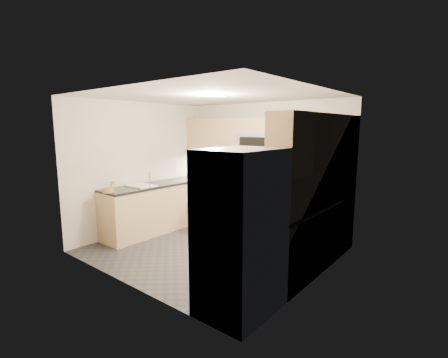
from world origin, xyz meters
TOP-DOWN VIEW (x-y plane):
  - floor at (0.00, 0.00)m, footprint 3.60×3.20m
  - ceiling at (0.00, 0.00)m, footprint 3.60×3.20m
  - wall_back at (0.00, 1.60)m, footprint 3.60×0.02m
  - wall_front at (0.00, -1.60)m, footprint 3.60×0.02m
  - wall_left at (-1.80, 0.00)m, footprint 0.02×3.20m
  - wall_right at (1.80, 0.00)m, footprint 0.02×3.20m
  - base_cab_back_left at (-1.09, 1.30)m, footprint 1.42×0.60m
  - base_cab_back_right at (1.09, 1.30)m, footprint 1.42×0.60m
  - base_cab_right at (1.50, 0.15)m, footprint 0.60×1.70m
  - base_cab_peninsula at (-1.50, 0.00)m, footprint 0.60×2.00m
  - countertop_back_left at (-1.09, 1.30)m, footprint 1.42×0.63m
  - countertop_back_right at (1.09, 1.30)m, footprint 1.42×0.63m
  - countertop_right at (1.50, 0.15)m, footprint 0.63×1.70m
  - countertop_peninsula at (-1.50, 0.00)m, footprint 0.63×2.00m
  - upper_cab_back at (0.00, 1.43)m, footprint 3.60×0.35m
  - upper_cab_right at (1.62, 0.28)m, footprint 0.35×1.95m
  - backsplash_back at (0.00, 1.60)m, footprint 3.60×0.01m
  - backsplash_right at (1.80, 0.45)m, footprint 0.01×2.30m
  - gas_range at (0.00, 1.28)m, footprint 0.76×0.65m
  - range_cooktop at (0.00, 1.28)m, footprint 0.76×0.65m
  - oven_door_glass at (0.00, 0.95)m, footprint 0.62×0.02m
  - oven_handle at (0.00, 0.93)m, footprint 0.60×0.02m
  - microwave at (0.00, 1.40)m, footprint 0.76×0.40m
  - microwave_door at (0.00, 1.20)m, footprint 0.60×0.01m
  - refrigerator at (1.45, -1.15)m, footprint 0.70×0.90m
  - fridge_handle_left at (1.08, -1.33)m, footprint 0.02×0.02m
  - fridge_handle_right at (1.08, -0.97)m, footprint 0.02×0.02m
  - sink_basin at (-1.50, -0.25)m, footprint 0.52×0.38m
  - faucet at (-1.24, -0.25)m, footprint 0.03×0.03m
  - utensil_bowl at (1.40, 1.33)m, footprint 0.35×0.35m
  - cutting_board at (-0.68, 1.25)m, footprint 0.36×0.27m
  - fruit_basket at (-1.44, -0.96)m, footprint 0.25×0.25m
  - fruit_apple at (-1.56, -0.80)m, footprint 0.08×0.08m
  - fruit_pear at (-1.47, -0.87)m, footprint 0.06×0.06m
  - dish_towel_check at (-0.14, 0.91)m, footprint 0.17×0.07m
  - dish_towel_blue at (0.12, 0.91)m, footprint 0.16×0.03m

SIDE VIEW (x-z plane):
  - floor at x=0.00m, z-range 0.00..0.00m
  - base_cab_back_left at x=-1.09m, z-range 0.00..0.90m
  - base_cab_back_right at x=1.09m, z-range 0.00..0.90m
  - base_cab_right at x=1.50m, z-range 0.00..0.90m
  - base_cab_peninsula at x=-1.50m, z-range 0.00..0.90m
  - oven_door_glass at x=0.00m, z-range 0.22..0.68m
  - gas_range at x=0.00m, z-range 0.00..0.91m
  - dish_towel_check at x=-0.14m, z-range 0.38..0.72m
  - dish_towel_blue at x=0.12m, z-range 0.40..0.70m
  - oven_handle at x=0.00m, z-range 0.71..0.73m
  - sink_basin at x=-1.50m, z-range 0.80..0.96m
  - refrigerator at x=1.45m, z-range 0.00..1.80m
  - range_cooktop at x=0.00m, z-range 0.90..0.93m
  - countertop_back_left at x=-1.09m, z-range 0.90..0.94m
  - countertop_back_right at x=1.09m, z-range 0.90..0.94m
  - countertop_right at x=1.50m, z-range 0.90..0.94m
  - countertop_peninsula at x=-1.50m, z-range 0.90..0.94m
  - cutting_board at x=-0.68m, z-range 0.94..0.95m
  - fridge_handle_left at x=1.08m, z-range 0.35..1.55m
  - fridge_handle_right at x=1.08m, z-range 0.35..1.55m
  - fruit_basket at x=-1.44m, z-range 0.94..1.01m
  - utensil_bowl at x=1.40m, z-range 0.94..1.11m
  - fruit_apple at x=-1.56m, z-range 1.02..1.09m
  - fruit_pear at x=-1.47m, z-range 1.02..1.09m
  - faucet at x=-1.24m, z-range 0.94..1.22m
  - backsplash_back at x=0.00m, z-range 0.94..1.45m
  - backsplash_right at x=1.80m, z-range 0.94..1.45m
  - wall_back at x=0.00m, z-range 0.00..2.50m
  - wall_front at x=0.00m, z-range 0.00..2.50m
  - wall_left at x=-1.80m, z-range 0.00..2.50m
  - wall_right at x=1.80m, z-range 0.00..2.50m
  - microwave at x=0.00m, z-range 1.50..1.90m
  - microwave_door at x=0.00m, z-range 1.56..1.84m
  - upper_cab_back at x=0.00m, z-range 1.45..2.20m
  - upper_cab_right at x=1.62m, z-range 1.45..2.20m
  - ceiling at x=0.00m, z-range 2.49..2.51m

